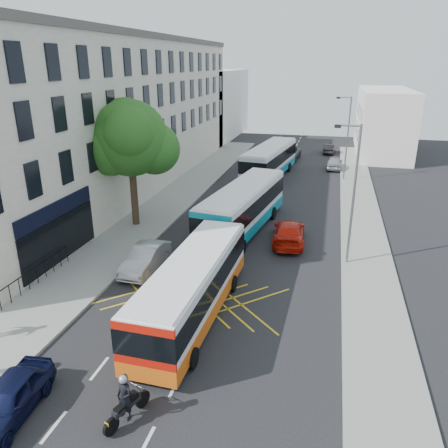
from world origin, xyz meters
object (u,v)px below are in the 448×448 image
Objects in this scene: lamp_far at (347,134)px; red_hatchback at (289,232)px; bus_near at (193,287)px; parked_car_silver at (146,258)px; lamp_near at (352,189)px; distant_car_silver at (335,163)px; distant_car_grey at (288,154)px; street_tree at (130,139)px; parked_car_blue at (8,399)px; motorbike at (126,400)px; bus_mid at (243,208)px; distant_car_dark at (329,149)px; bus_far at (270,161)px.

lamp_far is 18.31m from red_hatchback.
bus_near reaches higher than parked_car_silver.
distant_car_silver is at bearing 92.00° from lamp_near.
parked_car_silver is 0.80× the size of distant_car_grey.
street_tree is at bearing -6.72° from red_hatchback.
bus_near is 2.67× the size of parked_car_blue.
lamp_far is 1.48× the size of distant_car_grey.
lamp_near is (14.71, -2.97, -1.68)m from street_tree.
street_tree reaches higher than distant_car_grey.
bus_near is 6.63m from motorbike.
bus_mid is at bearing 72.21° from parked_car_blue.
motorbike reaches higher than distant_car_silver.
red_hatchback is at bearing 145.44° from lamp_near.
bus_near is at bearing -53.64° from street_tree.
distant_car_dark is (5.59, 47.80, -0.25)m from motorbike.
bus_near is 11.42m from bus_mid.
parked_car_blue is at bearing 62.42° from red_hatchback.
lamp_near is 18.98m from parked_car_blue.
motorbike is 42.56m from distant_car_grey.
motorbike is at bearing -82.10° from bus_far.
motorbike is at bearing 82.06° from distant_car_silver.
red_hatchback is 26.10m from distant_car_grey.
parked_car_blue is (-4.13, -7.33, -0.88)m from bus_near.
parked_car_blue is 0.99× the size of distant_car_silver.
lamp_far is 2.01× the size of distant_car_silver.
bus_far is at bearing 78.46° from parked_car_blue.
lamp_near is at bearing 82.30° from motorbike.
distant_car_grey is at bearing -87.98° from red_hatchback.
distant_car_grey is 1.46× the size of distant_car_dark.
bus_near reaches higher than distant_car_silver.
bus_mid is 2.37× the size of red_hatchback.
lamp_far is at bearing 12.34° from bus_far.
parked_car_blue is at bearing -94.40° from bus_mid.
parked_car_silver is (-4.14, -7.40, -1.00)m from bus_mid.
bus_near reaches higher than distant_car_grey.
street_tree is 0.75× the size of bus_mid.
distant_car_grey reaches higher than red_hatchback.
lamp_far is 28.58m from bus_near.
motorbike is at bearing -101.87° from lamp_far.
lamp_near is 1.00× the size of lamp_far.
motorbike is at bearing -86.85° from distant_car_grey.
bus_near is 41.57m from distant_car_dark.
distant_car_silver is (10.23, 28.35, -0.03)m from parked_car_silver.
motorbike reaches higher than parked_car_silver.
street_tree is at bearing -165.29° from bus_mid.
bus_far is at bearing 65.91° from street_tree.
motorbike is 11.31m from parked_car_silver.
motorbike reaches higher than parked_car_blue.
red_hatchback is at bearing 72.95° from bus_near.
street_tree is 4.41× the size of motorbike.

